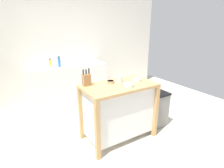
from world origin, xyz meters
TOP-DOWN VIEW (x-y plane):
  - ground_plane at (0.00, 0.00)m, footprint 6.46×6.46m
  - wall_back at (0.00, 2.15)m, footprint 5.46×0.10m
  - kitchen_island at (0.18, -0.02)m, footprint 1.10×0.62m
  - knife_block at (-0.24, 0.19)m, footprint 0.11×0.09m
  - bowl_ceramic_small at (0.25, -0.17)m, footprint 0.15×0.15m
  - bowl_ceramic_wide at (0.53, -0.02)m, footprint 0.13×0.13m
  - bowl_stoneware_deep at (0.12, 0.11)m, footprint 0.12×0.12m
  - drinking_cup at (0.26, 0.06)m, footprint 0.07×0.07m
  - trash_bin at (0.97, -0.08)m, footprint 0.36×0.28m
  - sink_counter at (-0.02, 1.80)m, footprint 1.75×0.60m
  - sink_faucet at (-0.02, 1.94)m, footprint 0.02×0.02m
  - bottle_spray_cleaner at (-0.36, 1.88)m, footprint 0.05×0.05m
  - bottle_hand_soap at (-0.21, 1.70)m, footprint 0.06×0.06m

SIDE VIEW (x-z plane):
  - ground_plane at x=0.00m, z-range 0.00..0.00m
  - trash_bin at x=0.97m, z-range 0.00..0.63m
  - sink_counter at x=-0.02m, z-range 0.00..0.88m
  - kitchen_island at x=0.18m, z-range 0.05..0.96m
  - bowl_stoneware_deep at x=0.12m, z-range 0.91..0.94m
  - bowl_ceramic_wide at x=0.53m, z-range 0.91..0.95m
  - bowl_ceramic_small at x=0.25m, z-range 0.91..0.95m
  - drinking_cup at x=0.26m, z-range 0.91..1.00m
  - bottle_spray_cleaner at x=-0.36m, z-range 0.88..1.04m
  - bottle_hand_soap at x=-0.21m, z-range 0.88..1.11m
  - sink_faucet at x=-0.02m, z-range 0.88..1.10m
  - knife_block at x=-0.24m, z-range 0.87..1.12m
  - wall_back at x=0.00m, z-range 0.00..2.60m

